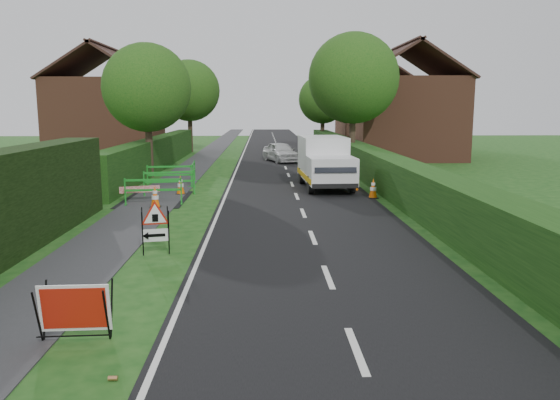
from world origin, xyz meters
name	(u,v)px	position (x,y,z in m)	size (l,w,h in m)	color
ground	(203,295)	(0.00, 0.00, 0.00)	(120.00, 120.00, 0.00)	#154513
road_surface	(279,151)	(2.50, 35.00, 0.00)	(6.00, 90.00, 0.02)	black
footpath	(212,151)	(-3.00, 35.00, 0.01)	(2.00, 90.00, 0.02)	#2D2D30
hedge_west_far	(158,169)	(-5.00, 22.00, 0.00)	(1.00, 24.00, 1.80)	#14380F
hedge_east	(374,181)	(6.50, 16.00, 0.00)	(1.20, 50.00, 1.50)	#14380F
house_west	(107,116)	(-10.00, 30.00, 2.90)	(7.50, 7.40, 7.88)	brown
house_east_a	(404,117)	(11.00, 28.00, 2.90)	(7.50, 7.40, 7.88)	brown
house_east_b	(377,114)	(12.00, 42.00, 2.90)	(7.50, 7.40, 7.88)	brown
tree_nw	(147,88)	(-4.60, 18.00, 4.48)	(4.40, 4.40, 6.70)	#2D2116
tree_ne	(353,78)	(6.40, 22.00, 5.17)	(5.20, 5.20, 7.79)	#2D2116
tree_fw	(189,91)	(-4.60, 34.00, 4.83)	(4.80, 4.80, 7.24)	#2D2116
tree_fe	(323,99)	(6.40, 38.00, 4.22)	(4.20, 4.20, 6.33)	#2D2116
red_rect_sign	(75,309)	(-1.70, -2.01, 0.51)	(1.07, 0.67, 0.89)	black
triangle_sign	(154,224)	(-1.45, 2.84, 0.78)	(0.91, 0.91, 1.12)	black
works_van	(325,161)	(3.88, 13.91, 1.18)	(2.16, 4.98, 2.23)	silver
traffic_cone_0	(373,188)	(5.47, 11.06, 0.39)	(0.38, 0.38, 0.79)	black
traffic_cone_1	(355,182)	(5.08, 13.04, 0.39)	(0.38, 0.38, 0.79)	black
traffic_cone_2	(343,175)	(4.91, 15.23, 0.39)	(0.38, 0.38, 0.79)	black
traffic_cone_3	(155,197)	(-2.66, 9.24, 0.39)	(0.38, 0.38, 0.79)	black
traffic_cone_4	(180,185)	(-2.22, 12.29, 0.39)	(0.38, 0.38, 0.79)	black
ped_barrier_0	(153,188)	(-2.84, 9.84, 0.63)	(2.08, 0.55, 1.00)	#188620
ped_barrier_1	(169,180)	(-2.65, 12.16, 0.63)	(2.08, 0.86, 1.00)	#188620
ped_barrier_2	(170,173)	(-2.97, 14.38, 0.63)	(2.08, 0.54, 1.00)	#188620
ped_barrier_3	(193,171)	(-2.09, 15.35, 0.63)	(0.45, 2.07, 1.00)	#188620
redwhite_plank	(140,201)	(-3.52, 10.70, 0.00)	(1.50, 0.04, 0.25)	red
litter_can	(113,381)	(-0.81, -3.26, 0.00)	(0.07, 0.07, 0.12)	#BF7F4C
hatchback_car	(281,152)	(2.34, 25.78, 0.65)	(1.53, 3.80, 1.29)	silver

